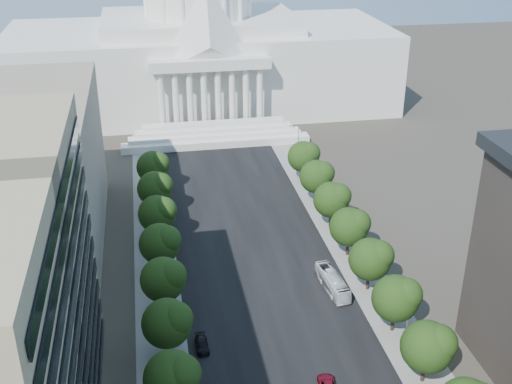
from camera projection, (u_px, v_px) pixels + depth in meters
road_asphalt at (251, 248)px, 127.81m from camera, size 30.00×260.00×0.01m
sidewalk_left at (155, 256)px, 124.76m from camera, size 8.00×260.00×0.02m
sidewalk_right at (343, 239)px, 130.86m from camera, size 8.00×260.00×0.02m
capitol at (200, 44)px, 203.50m from camera, size 120.00×56.00×73.00m
tree_l_d at (174, 377)px, 84.72m from camera, size 7.79×7.60×9.97m
tree_l_e at (169, 322)px, 95.38m from camera, size 7.79×7.60×9.97m
tree_l_f at (165, 278)px, 106.04m from camera, size 7.79×7.60×9.97m
tree_l_g at (161, 243)px, 116.70m from camera, size 7.79×7.60×9.97m
tree_l_h at (159, 213)px, 127.36m from camera, size 7.79×7.60×9.97m
tree_l_i at (156, 188)px, 138.02m from camera, size 7.79×7.60×9.97m
tree_l_j at (154, 166)px, 148.68m from camera, size 7.79×7.60×9.97m
tree_r_d at (430, 346)px, 90.49m from camera, size 7.79×7.60×9.97m
tree_r_e at (398, 297)px, 101.16m from camera, size 7.79×7.60×9.97m
tree_r_f at (372, 258)px, 111.82m from camera, size 7.79×7.60×9.97m
tree_r_g at (351, 226)px, 122.48m from camera, size 7.79×7.60×9.97m
tree_r_h at (333, 199)px, 133.14m from camera, size 7.79×7.60×9.97m
tree_r_i at (318, 176)px, 143.80m from camera, size 7.79×7.60×9.97m
tree_r_j at (305, 156)px, 154.46m from camera, size 7.79×7.60×9.97m
streetlight_c at (407, 299)px, 101.85m from camera, size 2.61×0.44×9.00m
streetlight_d at (357, 225)px, 124.06m from camera, size 2.61×0.44×9.00m
streetlight_e at (322, 174)px, 146.27m from camera, size 2.61×0.44×9.00m
streetlight_f at (296, 136)px, 168.48m from camera, size 2.61×0.44×9.00m
car_dark_b at (202, 345)px, 99.61m from camera, size 2.10×4.84×1.39m
city_bus at (332, 282)px, 113.83m from camera, size 3.69×11.35×3.11m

